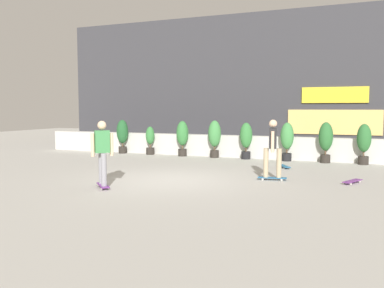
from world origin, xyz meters
name	(u,v)px	position (x,y,z in m)	size (l,w,h in m)	color
ground_plane	(172,180)	(0.00, 0.00, 0.00)	(48.00, 48.00, 0.00)	#B2AFA8
planter_wall	(233,146)	(0.00, 6.00, 0.45)	(18.00, 0.40, 0.90)	beige
building_backdrop	(257,83)	(0.01, 10.00, 3.25)	(20.00, 2.08, 6.50)	#38383D
potted_plant_0	(122,134)	(-5.02, 5.55, 0.87)	(0.51, 0.51, 1.50)	#2D2823
potted_plant_1	(150,140)	(-3.62, 5.55, 0.66)	(0.38, 0.38, 1.22)	#2D2823
potted_plant_2	(182,136)	(-2.09, 5.55, 0.86)	(0.50, 0.50, 1.48)	#2D2823
potted_plant_3	(215,136)	(-0.66, 5.55, 0.88)	(0.52, 0.52, 1.52)	#2D2823
potted_plant_4	(246,138)	(0.66, 5.55, 0.83)	(0.49, 0.49, 1.45)	black
potted_plant_5	(287,139)	(2.27, 5.55, 0.85)	(0.50, 0.50, 1.47)	black
potted_plant_6	(326,139)	(3.68, 5.55, 0.88)	(0.52, 0.52, 1.50)	#2D2823
potted_plant_7	(364,141)	(4.98, 5.55, 0.85)	(0.49, 0.49, 1.46)	#2D2823
skater_by_wall_left	(102,151)	(-1.15, -1.66, 0.94)	(0.70, 0.71, 1.70)	#72338C
skater_by_wall_right	(273,147)	(2.60, 1.09, 0.94)	(0.82, 0.55, 1.70)	#266699
skateboard_near_camera	(352,181)	(4.70, 1.39, 0.06)	(0.52, 0.81, 0.08)	#72338C
skateboard_aside	(284,166)	(2.49, 3.64, 0.06)	(0.57, 0.79, 0.08)	#266699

